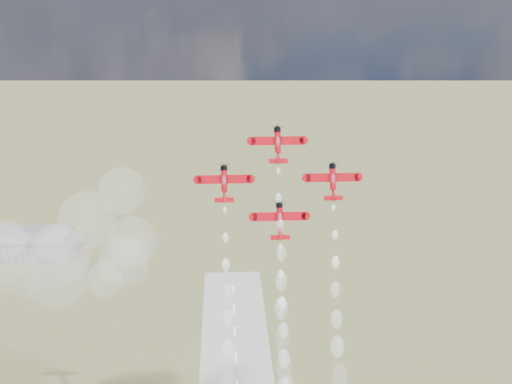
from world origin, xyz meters
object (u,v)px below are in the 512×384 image
Objects in this scene: plane_left at (224,183)px; hangar at (26,244)px; plane_lead at (278,144)px; plane_slot at (280,220)px; plane_right at (333,181)px.

hangar is at bearing 123.16° from plane_left.
plane_lead reaches higher than plane_slot.
plane_left is 17.57m from plane_slot.
plane_slot is at bearing -164.23° from plane_right.
plane_slot is at bearing -54.33° from hangar.
plane_left is 1.00× the size of plane_slot.
plane_lead is at bearing 164.23° from plane_right.
hangar is 3.57× the size of plane_lead.
plane_slot is at bearing -90.00° from plane_lead.
plane_lead is at bearing -53.09° from hangar.
hangar is at bearing 125.67° from plane_slot.
plane_left is at bearing 180.00° from plane_right.
plane_left is (-14.39, -4.06, -9.22)m from plane_lead.
plane_lead is 17.57m from plane_right.
plane_lead reaches higher than hangar.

